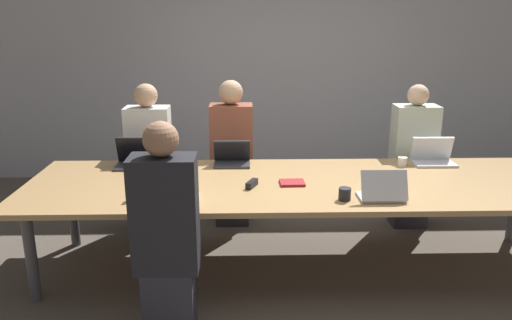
# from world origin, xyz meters

# --- Properties ---
(ground_plane) EXTENTS (24.00, 24.00, 0.00)m
(ground_plane) POSITION_xyz_m (0.00, 0.00, 0.00)
(ground_plane) COLOR brown
(curtain_wall) EXTENTS (12.00, 0.06, 2.80)m
(curtain_wall) POSITION_xyz_m (0.00, 2.42, 1.40)
(curtain_wall) COLOR #ADADB2
(curtain_wall) RESTS_ON ground_plane
(conference_table) EXTENTS (4.30, 1.26, 0.73)m
(conference_table) POSITION_xyz_m (0.00, 0.00, 0.68)
(conference_table) COLOR tan
(conference_table) RESTS_ON ground_plane
(laptop_far_midleft) EXTENTS (0.31, 0.22, 0.22)m
(laptop_far_midleft) POSITION_xyz_m (-0.56, 0.48, 0.80)
(laptop_far_midleft) COLOR #333338
(laptop_far_midleft) RESTS_ON conference_table
(person_far_midleft) EXTENTS (0.40, 0.24, 1.41)m
(person_far_midleft) POSITION_xyz_m (-0.58, 0.92, 0.69)
(person_far_midleft) COLOR #2D2D38
(person_far_midleft) RESTS_ON ground_plane
(laptop_far_right) EXTENTS (0.36, 0.23, 0.23)m
(laptop_far_right) POSITION_xyz_m (1.19, 0.47, 0.80)
(laptop_far_right) COLOR silver
(laptop_far_right) RESTS_ON conference_table
(person_far_right) EXTENTS (0.40, 0.24, 1.38)m
(person_far_right) POSITION_xyz_m (1.14, 0.83, 0.66)
(person_far_right) COLOR #2D2D38
(person_far_right) RESTS_ON ground_plane
(cup_far_right) EXTENTS (0.08, 0.08, 0.08)m
(cup_far_right) POSITION_xyz_m (0.91, 0.40, 0.77)
(cup_far_right) COLOR white
(cup_far_right) RESTS_ON conference_table
(laptop_far_left) EXTENTS (0.33, 0.25, 0.25)m
(laptop_far_left) POSITION_xyz_m (-1.39, 0.45, 0.80)
(laptop_far_left) COLOR #333338
(laptop_far_left) RESTS_ON conference_table
(person_far_left) EXTENTS (0.40, 0.24, 1.39)m
(person_far_left) POSITION_xyz_m (-1.34, 0.80, 0.68)
(person_far_left) COLOR #2D2D38
(person_far_left) RESTS_ON ground_plane
(cup_far_left) EXTENTS (0.08, 0.08, 0.08)m
(cup_far_left) POSITION_xyz_m (-1.14, 0.37, 0.77)
(cup_far_left) COLOR #232328
(cup_far_left) RESTS_ON conference_table
(laptop_near_midright) EXTENTS (0.32, 0.23, 0.22)m
(laptop_near_midright) POSITION_xyz_m (0.51, -0.41, 0.80)
(laptop_near_midright) COLOR silver
(laptop_near_midright) RESTS_ON conference_table
(cup_near_midright) EXTENTS (0.09, 0.09, 0.09)m
(cup_near_midright) POSITION_xyz_m (0.25, -0.40, 0.78)
(cup_near_midright) COLOR #232328
(cup_near_midright) RESTS_ON conference_table
(laptop_near_left) EXTENTS (0.31, 0.26, 0.26)m
(laptop_near_left) POSITION_xyz_m (-0.93, -0.44, 0.81)
(laptop_near_left) COLOR #B7B7BC
(laptop_near_left) RESTS_ON conference_table
(person_near_left) EXTENTS (0.40, 0.24, 1.40)m
(person_near_left) POSITION_xyz_m (-0.94, -0.84, 0.68)
(person_near_left) COLOR #2D2D38
(person_near_left) RESTS_ON ground_plane
(bottle_near_left) EXTENTS (0.07, 0.07, 0.27)m
(bottle_near_left) POSITION_xyz_m (-1.17, -0.28, 0.85)
(bottle_near_left) COLOR green
(bottle_near_left) RESTS_ON conference_table
(stapler) EXTENTS (0.10, 0.16, 0.05)m
(stapler) POSITION_xyz_m (-0.40, -0.11, 0.76)
(stapler) COLOR black
(stapler) RESTS_ON conference_table
(notebook) EXTENTS (0.19, 0.16, 0.02)m
(notebook) POSITION_xyz_m (-0.09, -0.05, 0.74)
(notebook) COLOR maroon
(notebook) RESTS_ON conference_table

